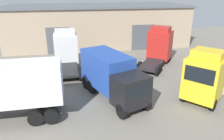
# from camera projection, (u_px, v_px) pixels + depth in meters

# --- Properties ---
(ground_plane) EXTENTS (60.00, 60.00, 0.00)m
(ground_plane) POSITION_uv_depth(u_px,v_px,m) (126.00, 98.00, 17.82)
(ground_plane) COLOR slate
(warehouse_building) EXTENTS (26.97, 9.94, 6.03)m
(warehouse_building) POSITION_uv_depth(u_px,v_px,m) (98.00, 25.00, 33.98)
(warehouse_building) COLOR tan
(warehouse_building) RESTS_ON ground_plane
(tractor_unit_yellow) EXTENTS (6.50, 6.06, 4.22)m
(tractor_unit_yellow) POSITION_uv_depth(u_px,v_px,m) (205.00, 78.00, 16.74)
(tractor_unit_yellow) COLOR yellow
(tractor_unit_yellow) RESTS_ON ground_plane
(box_truck_black) EXTENTS (4.72, 7.18, 3.55)m
(box_truck_black) POSITION_uv_depth(u_px,v_px,m) (112.00, 75.00, 17.31)
(box_truck_black) COLOR black
(box_truck_black) RESTS_ON ground_plane
(tractor_unit_red) EXTENTS (5.79, 6.55, 4.29)m
(tractor_unit_red) POSITION_uv_depth(u_px,v_px,m) (159.00, 46.00, 25.57)
(tractor_unit_red) COLOR red
(tractor_unit_red) RESTS_ON ground_plane
(tractor_unit_white) EXTENTS (2.82, 6.51, 4.25)m
(tractor_unit_white) POSITION_uv_depth(u_px,v_px,m) (66.00, 50.00, 24.01)
(tractor_unit_white) COLOR silver
(tractor_unit_white) RESTS_ON ground_plane
(gravel_pile) EXTENTS (2.83, 2.83, 1.80)m
(gravel_pile) POSITION_uv_depth(u_px,v_px,m) (214.00, 60.00, 24.37)
(gravel_pile) COLOR #665B4C
(gravel_pile) RESTS_ON ground_plane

